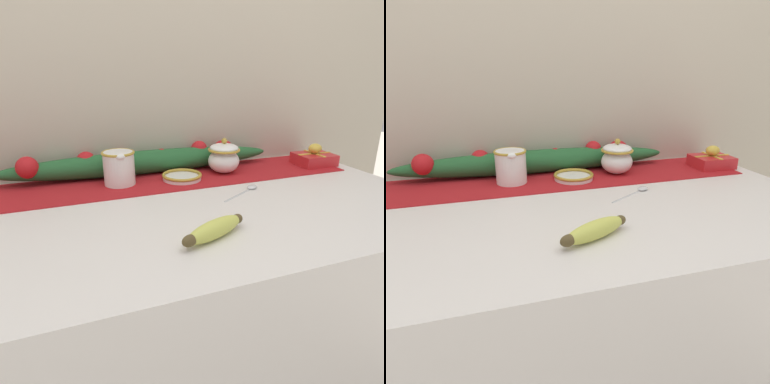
% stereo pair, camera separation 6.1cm
% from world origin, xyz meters
% --- Properties ---
extents(countertop, '(1.50, 0.76, 0.90)m').
position_xyz_m(countertop, '(0.00, 0.00, 0.45)').
color(countertop, silver).
rests_on(countertop, ground_plane).
extents(back_wall, '(2.30, 0.04, 2.40)m').
position_xyz_m(back_wall, '(0.00, 0.40, 1.20)').
color(back_wall, '#B7AD99').
rests_on(back_wall, ground_plane).
extents(table_runner, '(1.38, 0.26, 0.00)m').
position_xyz_m(table_runner, '(0.00, 0.24, 0.90)').
color(table_runner, '#A8191E').
rests_on(table_runner, countertop).
extents(cream_pitcher, '(0.10, 0.12, 0.11)m').
position_xyz_m(cream_pitcher, '(-0.10, 0.24, 0.96)').
color(cream_pitcher, white).
rests_on(cream_pitcher, countertop).
extents(sugar_bowl, '(0.11, 0.11, 0.12)m').
position_xyz_m(sugar_bowl, '(0.26, 0.24, 0.96)').
color(sugar_bowl, white).
rests_on(sugar_bowl, countertop).
extents(small_dish, '(0.13, 0.13, 0.02)m').
position_xyz_m(small_dish, '(0.10, 0.22, 0.91)').
color(small_dish, white).
rests_on(small_dish, countertop).
extents(banana, '(0.18, 0.11, 0.04)m').
position_xyz_m(banana, '(0.03, -0.20, 0.92)').
color(banana, '#CCD156').
rests_on(banana, countertop).
extents(spoon, '(0.16, 0.10, 0.01)m').
position_xyz_m(spoon, '(0.27, 0.05, 0.90)').
color(spoon, silver).
rests_on(spoon, countertop).
extents(gift_box, '(0.14, 0.12, 0.08)m').
position_xyz_m(gift_box, '(0.64, 0.22, 0.93)').
color(gift_box, red).
rests_on(gift_box, countertop).
extents(poinsettia_garland, '(0.96, 0.09, 0.10)m').
position_xyz_m(poinsettia_garland, '(0.00, 0.33, 0.94)').
color(poinsettia_garland, '#235B2D').
rests_on(poinsettia_garland, countertop).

